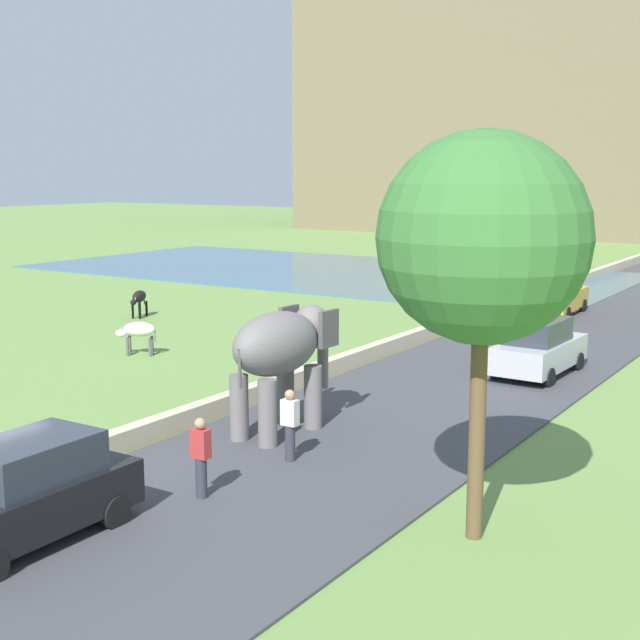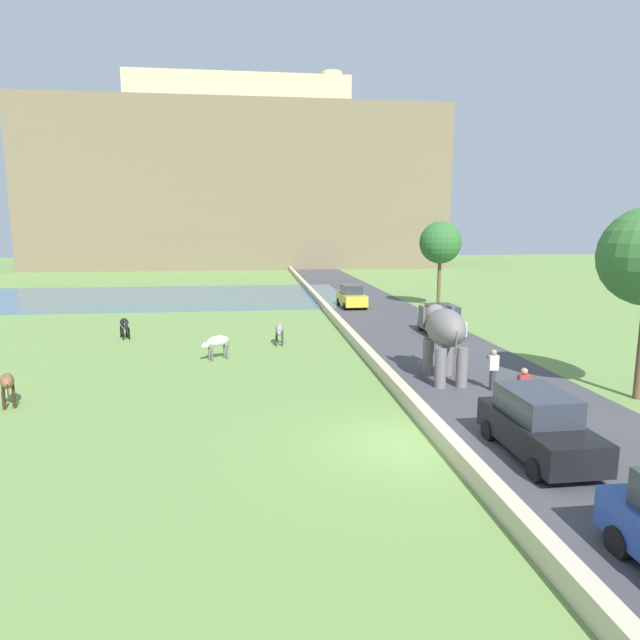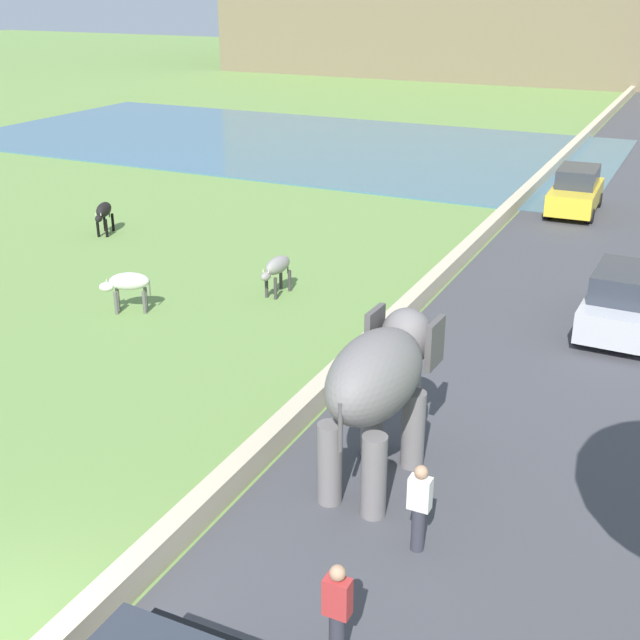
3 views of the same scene
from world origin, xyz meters
name	(u,v)px [view 2 (image 2 of 3)]	position (x,y,z in m)	size (l,w,h in m)	color
ground_plane	(400,445)	(0.00, 0.00, 0.00)	(220.00, 220.00, 0.00)	#6B8E47
road_surface	(393,322)	(5.00, 20.00, 0.03)	(7.00, 120.00, 0.06)	#424247
barrier_wall	(341,325)	(1.20, 18.00, 0.26)	(0.40, 110.00, 0.52)	beige
lake	(144,297)	(-14.00, 35.17, 0.04)	(36.00, 18.00, 0.08)	#426B84
hill_distant	(242,192)	(-6.00, 80.70, 12.40)	(64.00, 28.00, 24.79)	#75664C
fort_on_hill	(241,97)	(-5.81, 80.70, 27.84)	(36.28, 8.00, 7.38)	#D6BC89
elephant	(444,331)	(3.43, 6.21, 2.04)	(1.51, 3.49, 2.99)	slate
person_beside_elephant	(493,369)	(4.81, 4.53, 0.87)	(0.36, 0.22, 1.63)	#33333D
person_trailing	(523,390)	(4.61, 1.85, 0.87)	(0.36, 0.22, 1.63)	#33333D
car_yellow	(352,296)	(3.42, 26.83, 0.90)	(1.90, 4.06, 1.80)	gold
car_silver	(441,320)	(6.57, 15.26, 0.90)	(1.88, 4.04, 1.80)	#B7B7BC
car_black	(538,425)	(3.42, -1.25, 0.90)	(1.82, 4.01, 1.80)	black
cow_brown	(7,382)	(-12.64, 5.01, 0.84)	(0.86, 1.40, 1.15)	brown
cow_grey	(279,329)	(-2.81, 13.83, 0.84)	(0.52, 1.40, 1.15)	gray
cow_white	(217,342)	(-5.87, 10.87, 0.84)	(1.37, 0.97, 1.15)	silver
cow_black	(125,324)	(-11.36, 16.53, 0.84)	(0.83, 1.41, 1.15)	black
tree_near	(440,243)	(10.31, 26.42, 5.03)	(3.25, 3.25, 6.68)	brown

